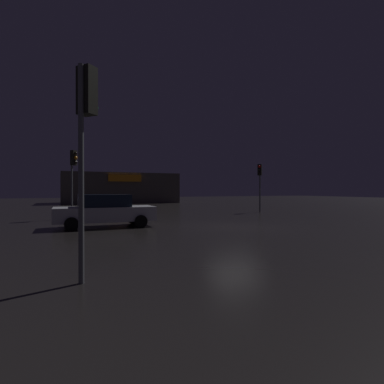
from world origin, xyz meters
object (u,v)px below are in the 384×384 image
Objects in this scene: traffic_signal_opposite at (73,167)px; traffic_signal_cross_left at (260,176)px; traffic_signal_main at (86,117)px; car_near at (105,210)px; store_building at (119,188)px.

traffic_signal_cross_left is (13.78, 0.09, -0.32)m from traffic_signal_opposite.
traffic_signal_main reaches higher than car_near.
traffic_signal_cross_left reaches higher than car_near.
traffic_signal_opposite is at bearing 88.71° from traffic_signal_main.
traffic_signal_cross_left is 13.70m from car_near.
traffic_signal_opposite reaches higher than store_building.
traffic_signal_cross_left is at bearing -73.12° from store_building.
traffic_signal_cross_left is 0.82× the size of car_near.
traffic_signal_cross_left is at bearing 21.80° from car_near.
traffic_signal_opposite reaches higher than car_near.
car_near is (-5.63, -27.92, -1.21)m from store_building.
store_building is 3.94× the size of traffic_signal_cross_left.
traffic_signal_opposite is 0.91× the size of car_near.
traffic_signal_main is (-7.15, -36.71, 1.19)m from store_building.
traffic_signal_main is at bearing -101.02° from store_building.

